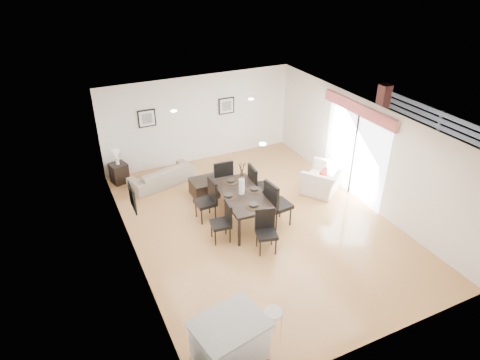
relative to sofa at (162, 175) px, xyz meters
name	(u,v)px	position (x,y,z in m)	size (l,w,h in m)	color
ground	(259,224)	(1.58, -2.97, -0.27)	(8.00, 8.00, 0.00)	#B37D49
wall_back	(199,119)	(1.58, 1.03, 1.08)	(6.00, 0.04, 2.70)	white
wall_front	(378,286)	(1.58, -6.97, 1.08)	(6.00, 0.04, 2.70)	white
wall_left	(131,206)	(-1.42, -2.97, 1.08)	(0.04, 8.00, 2.70)	white
wall_right	(363,152)	(4.58, -2.97, 1.08)	(0.04, 8.00, 2.70)	white
ceiling	(261,121)	(1.58, -2.97, 2.43)	(6.00, 8.00, 0.02)	white
sofa	(162,175)	(0.00, 0.00, 0.00)	(1.86, 0.73, 0.54)	gray
armchair	(323,180)	(3.92, -2.31, 0.09)	(1.12, 0.97, 0.72)	silver
courtyard_plant_a	(453,182)	(7.10, -3.88, 0.06)	(0.60, 0.52, 0.66)	#334F22
courtyard_plant_b	(406,155)	(7.18, -2.06, 0.05)	(0.36, 0.36, 0.65)	#334F22
dining_table	(242,196)	(1.25, -2.67, 0.44)	(1.08, 1.97, 0.80)	black
dining_chair_wnear	(224,219)	(0.57, -3.16, 0.28)	(0.49, 0.49, 0.98)	black
dining_chair_wfar	(209,198)	(0.58, -2.19, 0.32)	(0.49, 0.49, 1.05)	black
dining_chair_enear	(276,202)	(1.91, -3.16, 0.40)	(0.59, 0.59, 1.19)	black
dining_chair_efar	(257,184)	(1.91, -2.19, 0.37)	(0.56, 0.56, 1.16)	black
dining_chair_head	(266,228)	(1.27, -3.86, 0.29)	(0.55, 0.55, 1.00)	black
dining_chair_foot	(222,178)	(1.24, -1.50, 0.38)	(0.56, 0.56, 1.16)	black
vase	(242,181)	(1.25, -2.67, 0.87)	(1.08, 1.65, 0.84)	white
coffee_table	(212,186)	(1.09, -1.11, -0.05)	(1.13, 0.68, 0.45)	black
side_table	(119,173)	(-1.07, 0.62, 0.02)	(0.44, 0.44, 0.58)	black
table_lamp	(116,155)	(-1.07, 0.62, 0.59)	(0.23, 0.23, 0.43)	white
cushion	(323,175)	(3.81, -2.41, 0.30)	(0.32, 0.10, 0.32)	maroon
kitchen_island	(230,341)	(-0.65, -6.20, 0.14)	(1.31, 1.10, 0.81)	silver
bar_stool	(273,316)	(0.15, -6.20, 0.34)	(0.32, 0.32, 0.71)	silver
framed_print_back_left	(147,118)	(-0.02, 1.00, 1.38)	(0.52, 0.04, 0.52)	black
framed_print_back_right	(226,106)	(2.48, 1.00, 1.38)	(0.52, 0.04, 0.52)	black
framed_print_left_wall	(132,198)	(-1.39, -3.17, 1.38)	(0.04, 0.52, 0.52)	black
sliding_door	(356,137)	(4.53, -2.67, 1.39)	(0.12, 2.70, 2.57)	white
courtyard	(425,135)	(7.74, -2.10, 0.65)	(6.00, 6.00, 2.00)	gray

